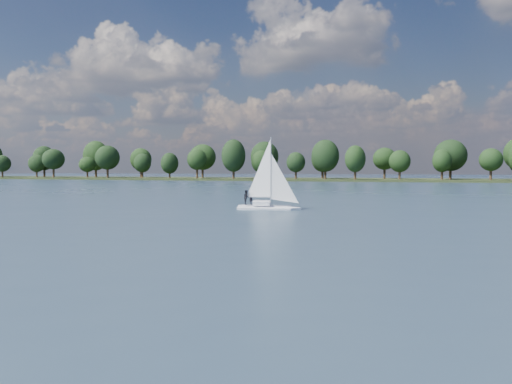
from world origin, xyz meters
TOP-DOWN VIEW (x-y plane):
  - ground at (0.00, 100.00)m, footprint 700.00×700.00m
  - far_shore at (0.00, 212.00)m, footprint 660.00×40.00m
  - sailboat at (-2.84, 53.87)m, footprint 6.71×3.11m
  - treeline at (-2.37, 207.78)m, footprint 562.69×73.65m

SIDE VIEW (x-z plane):
  - ground at x=0.00m, z-range 0.00..0.00m
  - far_shore at x=0.00m, z-range -0.75..0.75m
  - sailboat at x=-2.84m, z-range -1.88..6.64m
  - treeline at x=-2.37m, z-range -0.99..17.34m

